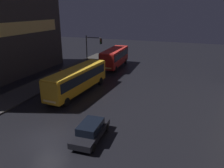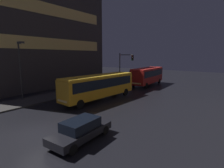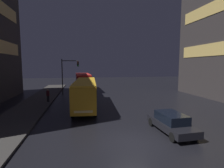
# 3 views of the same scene
# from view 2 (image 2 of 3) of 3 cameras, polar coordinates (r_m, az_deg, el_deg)

# --- Properties ---
(ground_plane) EXTENTS (120.00, 120.00, 0.00)m
(ground_plane) POSITION_cam_2_polar(r_m,az_deg,el_deg) (14.25, -23.49, -14.59)
(ground_plane) COLOR black
(sidewalk_left) EXTENTS (4.00, 48.00, 0.15)m
(sidewalk_left) POSITION_cam_2_polar(r_m,az_deg,el_deg) (26.74, -14.41, -2.88)
(sidewalk_left) COLOR #3D3A38
(sidewalk_left) RESTS_ON ground
(building_left_tower) EXTENTS (10.07, 23.40, 18.37)m
(building_left_tower) POSITION_cam_2_polar(r_m,az_deg,el_deg) (35.32, -22.67, 14.48)
(building_left_tower) COLOR #383333
(building_left_tower) RESTS_ON ground
(bus_near) EXTENTS (2.96, 11.10, 3.17)m
(bus_near) POSITION_cam_2_polar(r_m,az_deg,el_deg) (21.96, -4.06, -0.23)
(bus_near) COLOR orange
(bus_near) RESTS_ON ground
(bus_far) EXTENTS (3.00, 9.35, 3.26)m
(bus_far) POSITION_cam_2_polar(r_m,az_deg,el_deg) (33.52, 11.48, 3.01)
(bus_far) COLOR #AD1E19
(bus_far) RESTS_ON ground
(car_taxi) EXTENTS (2.07, 4.61, 1.44)m
(car_taxi) POSITION_cam_2_polar(r_m,az_deg,el_deg) (12.12, -10.12, -14.43)
(car_taxi) COLOR black
(car_taxi) RESTS_ON ground
(pedestrian_near) EXTENTS (0.56, 0.56, 1.66)m
(pedestrian_near) POSITION_cam_2_polar(r_m,az_deg,el_deg) (27.80, -6.90, 0.07)
(pedestrian_near) COLOR black
(pedestrian_near) RESTS_ON sidewalk_left
(traffic_light_main) EXTENTS (2.83, 0.35, 5.98)m
(traffic_light_main) POSITION_cam_2_polar(r_m,az_deg,el_deg) (30.93, 4.04, 6.40)
(traffic_light_main) COLOR #2D2D2D
(traffic_light_main) RESTS_ON ground
(street_lamp_sidewalk) EXTENTS (1.25, 0.36, 7.07)m
(street_lamp_sidewalk) POSITION_cam_2_polar(r_m,az_deg,el_deg) (23.92, -27.65, 6.58)
(street_lamp_sidewalk) COLOR #2D2D2D
(street_lamp_sidewalk) RESTS_ON sidewalk_left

